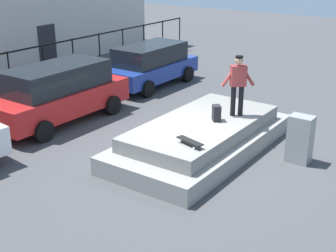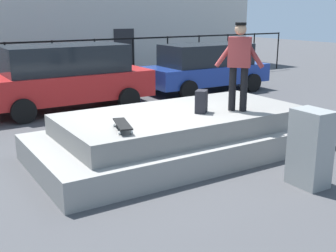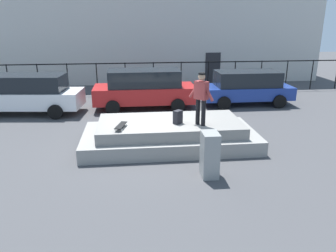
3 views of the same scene
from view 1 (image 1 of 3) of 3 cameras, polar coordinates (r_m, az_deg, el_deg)
The scene contains 8 objects.
ground_plane at distance 12.49m, azimuth 1.77°, elevation -3.96°, with size 60.00×60.00×0.00m, color #424244.
concrete_ledge at distance 12.88m, azimuth 4.20°, elevation -1.33°, with size 5.84×2.82×0.86m.
skateboarder at distance 12.95m, azimuth 8.55°, elevation 5.40°, with size 0.70×0.76×1.69m.
skateboard at distance 11.09m, azimuth 2.69°, elevation -1.86°, with size 0.40×0.80×0.12m.
backpack at distance 12.69m, azimuth 5.95°, elevation 1.58°, with size 0.28×0.20×0.44m, color black.
car_red_hatchback_mid at distance 15.27m, azimuth -13.24°, elevation 4.04°, with size 4.79×2.10×1.85m.
car_blue_hatchback_far at distance 19.04m, azimuth -2.15°, elevation 7.58°, with size 4.43×2.06×1.67m.
utility_box at distance 12.53m, azimuth 15.83°, elevation -1.55°, with size 0.44×0.60×1.26m, color gray.
Camera 1 is at (-9.49, -6.23, 5.21)m, focal length 49.91 mm.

